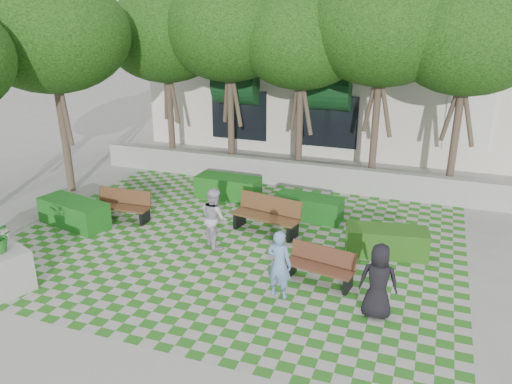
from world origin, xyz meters
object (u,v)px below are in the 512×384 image
at_px(hedge_east, 386,241).
at_px(hedge_midright, 308,207).
at_px(bench_west, 122,206).
at_px(bench_east, 320,266).
at_px(person_blue, 279,264).
at_px(hedge_midleft, 228,187).
at_px(hedge_west, 74,213).
at_px(bench_mid, 267,216).
at_px(person_white, 214,218).
at_px(planter_front, 3,263).
at_px(person_dark, 378,281).

height_order(hedge_east, hedge_midright, hedge_east).
bearing_deg(bench_west, bench_east, -16.82).
bearing_deg(bench_west, hedge_east, -0.19).
bearing_deg(person_blue, hedge_midright, -75.28).
relative_size(bench_east, hedge_midleft, 0.78).
bearing_deg(hedge_west, bench_west, 37.08).
xyz_separation_m(hedge_east, hedge_west, (-8.87, -1.24, 0.02)).
relative_size(bench_west, hedge_east, 0.86).
bearing_deg(person_blue, bench_west, -15.02).
height_order(bench_east, hedge_west, bench_east).
height_order(hedge_midleft, person_blue, person_blue).
bearing_deg(bench_west, person_blue, -26.54).
xyz_separation_m(bench_mid, person_white, (-1.02, -1.33, 0.32)).
height_order(bench_east, planter_front, planter_front).
bearing_deg(person_dark, bench_west, -21.58).
distance_m(bench_east, hedge_midleft, 6.08).
bearing_deg(hedge_east, bench_west, -177.08).
distance_m(bench_west, hedge_midright, 5.65).
bearing_deg(person_blue, hedge_west, -5.12).
relative_size(bench_east, person_blue, 1.06).
relative_size(bench_mid, person_blue, 1.29).
relative_size(hedge_west, person_blue, 1.39).
xyz_separation_m(person_blue, person_dark, (2.13, -0.03, 0.02)).
bearing_deg(hedge_midright, person_dark, -60.05).
xyz_separation_m(bench_west, hedge_midright, (5.26, 2.04, -0.09)).
distance_m(hedge_midright, planter_front, 8.40).
height_order(person_blue, person_dark, person_dark).
relative_size(hedge_east, person_white, 1.27).
relative_size(person_blue, person_white, 0.97).
height_order(bench_west, hedge_midleft, bench_west).
xyz_separation_m(planter_front, person_dark, (8.00, 1.89, 0.11)).
relative_size(person_dark, person_white, 0.99).
bearing_deg(bench_east, person_blue, -117.76).
bearing_deg(hedge_midright, bench_mid, -122.28).
relative_size(hedge_west, person_white, 1.34).
distance_m(hedge_midright, person_dark, 5.29).
bearing_deg(hedge_west, bench_mid, 15.29).
xyz_separation_m(bench_west, person_white, (3.37, -0.67, 0.38)).
xyz_separation_m(bench_east, bench_mid, (-2.09, 2.24, 0.09)).
bearing_deg(hedge_east, person_dark, -87.36).
xyz_separation_m(hedge_midleft, hedge_west, (-3.38, -3.65, 0.01)).
bearing_deg(person_white, hedge_east, -123.24).
bearing_deg(hedge_midleft, bench_east, -46.19).
bearing_deg(person_blue, bench_east, -119.59).
bearing_deg(person_blue, person_white, -29.01).
relative_size(bench_east, bench_west, 0.94).
relative_size(hedge_midleft, planter_front, 1.25).
bearing_deg(bench_mid, bench_east, -36.00).
bearing_deg(bench_east, hedge_west, -175.31).
bearing_deg(person_white, hedge_midright, -81.74).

